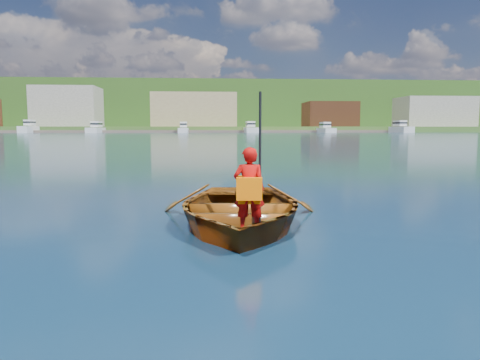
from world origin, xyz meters
name	(u,v)px	position (x,y,z in m)	size (l,w,h in m)	color
ground	(254,223)	(0.00, 0.00, 0.00)	(600.00, 600.00, 0.00)	#112F48
rowboat	(238,209)	(-0.25, -0.16, 0.25)	(3.06, 4.09, 0.81)	maroon
child_paddler	(249,189)	(-0.17, -1.06, 0.68)	(0.44, 0.35, 1.88)	#B10806
shoreline	(208,111)	(0.00, 236.61, 10.32)	(400.00, 140.00, 22.00)	#335722
dock	(212,131)	(0.99, 148.00, 0.40)	(159.95, 13.61, 0.80)	brown
waterfront_buildings	(187,111)	(-7.74, 165.00, 7.74)	(202.00, 16.00, 14.00)	maroon
marina_yachts	(196,128)	(-4.12, 143.33, 1.36)	(147.44, 13.21, 4.33)	silver
hillside_trees	(214,92)	(3.66, 251.79, 21.05)	(273.54, 75.26, 24.73)	#382314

